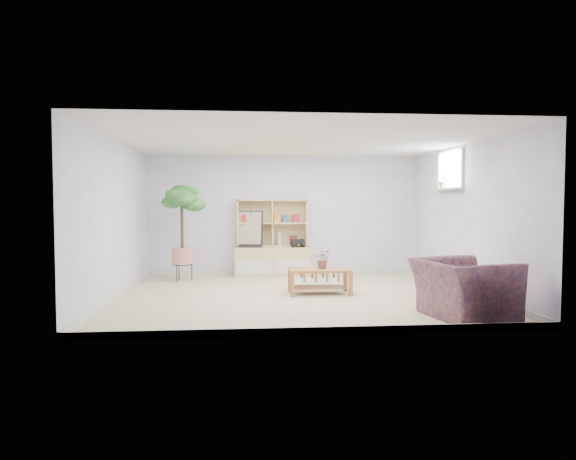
{
  "coord_description": "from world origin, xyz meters",
  "views": [
    {
      "loc": [
        -0.82,
        -7.94,
        1.44
      ],
      "look_at": [
        -0.09,
        0.37,
        1.0
      ],
      "focal_mm": 32.0,
      "sensor_mm": 36.0,
      "label": 1
    }
  ],
  "objects": [
    {
      "name": "window_sill",
      "position": [
        2.67,
        0.6,
        1.68
      ],
      "size": [
        0.14,
        1.0,
        0.04
      ],
      "primitive_type": "cube",
      "color": "silver",
      "rests_on": "walls"
    },
    {
      "name": "ceiling",
      "position": [
        0.0,
        0.0,
        2.4
      ],
      "size": [
        5.5,
        5.0,
        0.01
      ],
      "primitive_type": "cube",
      "color": "silver",
      "rests_on": "walls"
    },
    {
      "name": "sill_plant",
      "position": [
        2.67,
        0.82,
        1.83
      ],
      "size": [
        0.15,
        0.13,
        0.26
      ],
      "primitive_type": "imported",
      "rotation": [
        0.0,
        0.0,
        0.08
      ],
      "color": "#236323",
      "rests_on": "window_sill"
    },
    {
      "name": "baseboard",
      "position": [
        0.0,
        0.0,
        0.05
      ],
      "size": [
        5.5,
        5.0,
        0.1
      ],
      "primitive_type": null,
      "color": "silver",
      "rests_on": "floor"
    },
    {
      "name": "armchair",
      "position": [
        1.93,
        -1.78,
        0.42
      ],
      "size": [
        1.17,
        1.29,
        0.83
      ],
      "primitive_type": "imported",
      "rotation": [
        0.0,
        0.0,
        1.76
      ],
      "color": "#1A1946",
      "rests_on": "floor"
    },
    {
      "name": "walls",
      "position": [
        0.0,
        0.0,
        1.2
      ],
      "size": [
        5.51,
        5.01,
        2.4
      ],
      "color": "white",
      "rests_on": "floor"
    },
    {
      "name": "toy_truck",
      "position": [
        0.26,
        2.14,
        0.66
      ],
      "size": [
        0.36,
        0.26,
        0.19
      ],
      "primitive_type": null,
      "rotation": [
        0.0,
        0.0,
        0.06
      ],
      "color": "black",
      "rests_on": "storage_unit"
    },
    {
      "name": "poster",
      "position": [
        -0.7,
        2.21,
        0.93
      ],
      "size": [
        0.54,
        0.22,
        0.72
      ],
      "primitive_type": null,
      "rotation": [
        0.0,
        0.0,
        -0.19
      ],
      "color": "gold",
      "rests_on": "storage_unit"
    },
    {
      "name": "floor_tree",
      "position": [
        -1.94,
        1.62,
        0.89
      ],
      "size": [
        0.66,
        0.66,
        1.79
      ],
      "primitive_type": null,
      "rotation": [
        0.0,
        0.0,
        -0.01
      ],
      "color": "#236323",
      "rests_on": "floor"
    },
    {
      "name": "floor",
      "position": [
        0.0,
        0.0,
        0.0
      ],
      "size": [
        5.5,
        5.0,
        0.01
      ],
      "primitive_type": "cube",
      "color": "beige",
      "rests_on": "ground"
    },
    {
      "name": "storage_unit",
      "position": [
        -0.24,
        2.24,
        0.76
      ],
      "size": [
        1.51,
        0.51,
        1.51
      ],
      "primitive_type": null,
      "color": "#E0CB85",
      "rests_on": "floor"
    },
    {
      "name": "coffee_table",
      "position": [
        0.39,
        0.08,
        0.2
      ],
      "size": [
        0.98,
        0.55,
        0.4
      ],
      "primitive_type": null,
      "rotation": [
        0.0,
        0.0,
        -0.02
      ],
      "color": "#B36D2F",
      "rests_on": "floor"
    },
    {
      "name": "window",
      "position": [
        2.73,
        0.6,
        2.0
      ],
      "size": [
        0.1,
        0.98,
        0.68
      ],
      "primitive_type": null,
      "color": "#D3E2FF",
      "rests_on": "walls"
    },
    {
      "name": "table_plant",
      "position": [
        0.45,
        0.13,
        0.55
      ],
      "size": [
        0.32,
        0.29,
        0.3
      ],
      "primitive_type": "imported",
      "rotation": [
        0.0,
        0.0,
        -0.26
      ],
      "color": "#1B4D21",
      "rests_on": "coffee_table"
    }
  ]
}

